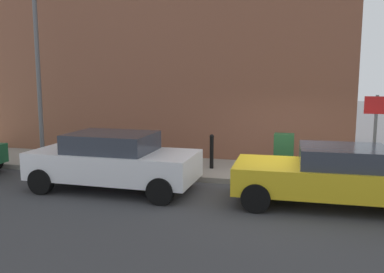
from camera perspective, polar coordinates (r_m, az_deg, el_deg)
ground at (r=10.52m, az=12.44°, el=-7.93°), size 80.00×80.00×0.00m
sidewalk at (r=13.90m, az=-12.70°, el=-3.58°), size 2.57×30.00×0.15m
corner_building at (r=17.48m, az=-1.92°, el=14.81°), size 6.78×13.35×9.71m
car_yellow at (r=9.79m, az=19.12°, el=-5.10°), size 2.03×4.40×1.37m
car_white at (r=10.75m, az=-10.86°, el=-3.25°), size 1.98×4.28×1.48m
utility_cabinet at (r=12.00m, az=12.61°, el=-2.54°), size 0.46×0.61×1.15m
bollard_near_cabinet at (r=12.36m, az=2.75°, el=-1.91°), size 0.14×0.14×1.04m
bollard_far_kerb at (r=11.92m, az=-5.30°, el=-2.33°), size 0.14×0.14×1.04m
street_sign at (r=11.32m, az=24.13°, el=1.28°), size 0.08×0.60×2.30m
lamppost at (r=14.28m, az=-20.63°, el=9.44°), size 0.20×0.44×5.72m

